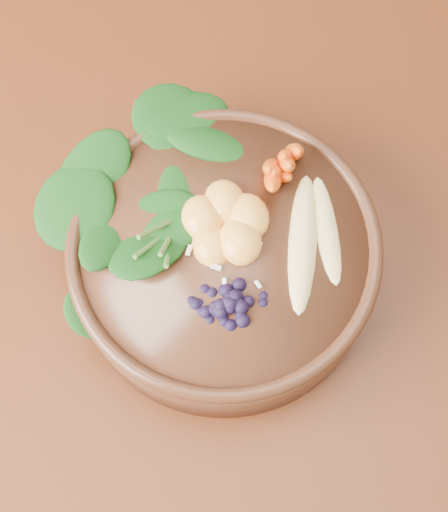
{
  "coord_description": "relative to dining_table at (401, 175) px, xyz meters",
  "views": [
    {
      "loc": [
        -0.32,
        -0.39,
        1.47
      ],
      "look_at": [
        -0.26,
        -0.12,
        0.8
      ],
      "focal_mm": 50.0,
      "sensor_mm": 36.0,
      "label": 1
    }
  ],
  "objects": [
    {
      "name": "ground",
      "position": [
        0.0,
        0.0,
        -0.66
      ],
      "size": [
        4.0,
        4.0,
        0.0
      ],
      "primitive_type": "plane",
      "color": "#381E0F",
      "rests_on": "ground"
    },
    {
      "name": "dining_table",
      "position": [
        0.0,
        0.0,
        0.0
      ],
      "size": [
        1.6,
        0.9,
        0.75
      ],
      "color": "#331C0C",
      "rests_on": "ground"
    },
    {
      "name": "stoneware_bowl",
      "position": [
        -0.26,
        -0.12,
        0.13
      ],
      "size": [
        0.36,
        0.36,
        0.08
      ],
      "primitive_type": "cylinder",
      "rotation": [
        0.0,
        0.0,
        -0.16
      ],
      "color": "#492919",
      "rests_on": "dining_table"
    },
    {
      "name": "kale_heap",
      "position": [
        -0.3,
        -0.05,
        0.2
      ],
      "size": [
        0.23,
        0.21,
        0.05
      ],
      "primitive_type": null,
      "rotation": [
        0.0,
        0.0,
        -0.16
      ],
      "color": "#10400E",
      "rests_on": "stoneware_bowl"
    },
    {
      "name": "carrot_cluster",
      "position": [
        -0.19,
        -0.05,
        0.22
      ],
      "size": [
        0.07,
        0.07,
        0.09
      ],
      "primitive_type": null,
      "rotation": [
        0.0,
        0.0,
        -0.16
      ],
      "color": "#E85712",
      "rests_on": "stoneware_bowl"
    },
    {
      "name": "banana_halves",
      "position": [
        -0.17,
        -0.13,
        0.19
      ],
      "size": [
        0.09,
        0.17,
        0.03
      ],
      "rotation": [
        0.0,
        0.0,
        -0.16
      ],
      "color": "#E0CC84",
      "rests_on": "stoneware_bowl"
    },
    {
      "name": "mandarin_cluster",
      "position": [
        -0.25,
        -0.1,
        0.19
      ],
      "size": [
        0.1,
        0.11,
        0.03
      ],
      "primitive_type": null,
      "rotation": [
        0.0,
        0.0,
        -0.16
      ],
      "color": "gold",
      "rests_on": "stoneware_bowl"
    },
    {
      "name": "blueberry_pile",
      "position": [
        -0.27,
        -0.19,
        0.2
      ],
      "size": [
        0.16,
        0.13,
        0.04
      ],
      "primitive_type": null,
      "rotation": [
        0.0,
        0.0,
        -0.16
      ],
      "color": "black",
      "rests_on": "stoneware_bowl"
    },
    {
      "name": "coconut_flakes",
      "position": [
        -0.26,
        -0.14,
        0.18
      ],
      "size": [
        0.11,
        0.09,
        0.01
      ],
      "primitive_type": null,
      "rotation": [
        0.0,
        0.0,
        -0.16
      ],
      "color": "white",
      "rests_on": "stoneware_bowl"
    }
  ]
}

